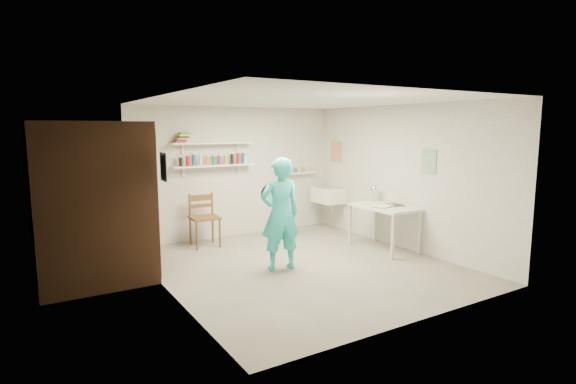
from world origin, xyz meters
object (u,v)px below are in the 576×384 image
belfast_sink (329,195)px  wall_clock (271,194)px  wooden_chair (205,218)px  desk_lamp (374,189)px  man (280,214)px  work_table (383,228)px

belfast_sink → wall_clock: 2.62m
wooden_chair → desk_lamp: size_ratio=7.14×
wall_clock → belfast_sink: bearing=42.3°
man → wall_clock: (-0.03, 0.22, 0.27)m
belfast_sink → wooden_chair: bearing=177.9°
wall_clock → wooden_chair: bearing=113.3°
wall_clock → man: bearing=-74.0°
man → wooden_chair: bearing=-67.6°
work_table → man: bearing=-179.6°
man → wall_clock: 0.35m
wall_clock → desk_lamp: 2.23m
man → work_table: man is taller
belfast_sink → work_table: 1.70m
wooden_chair → man: bearing=-72.2°
work_table → wall_clock: bearing=174.2°
work_table → desk_lamp: 0.76m
wall_clock → work_table: (2.03, -0.21, -0.71)m
man → belfast_sink: bearing=-133.5°
man → wooden_chair: (-0.46, 1.77, -0.31)m
man → desk_lamp: 2.24m
man → wall_clock: man is taller
wall_clock → work_table: size_ratio=0.26×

